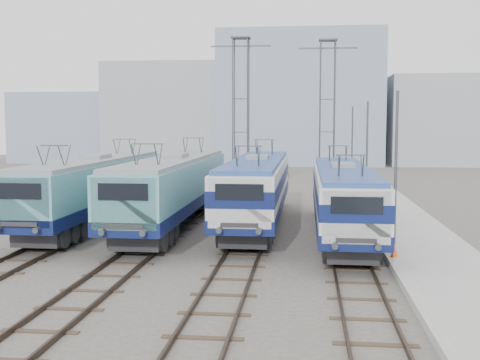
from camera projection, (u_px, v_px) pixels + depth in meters
name	position (u px, v px, depth m)	size (l,w,h in m)	color
ground	(181.00, 265.00, 24.05)	(160.00, 160.00, 0.00)	#514C47
platform	(409.00, 231.00, 30.83)	(4.00, 70.00, 0.30)	#9E9E99
locomotive_far_left	(95.00, 185.00, 33.35)	(2.89, 18.25, 3.44)	#0D1749
locomotive_center_left	(174.00, 185.00, 32.77)	(2.95, 18.66, 3.51)	#0D1749
locomotive_center_right	(257.00, 184.00, 33.17)	(2.88, 18.18, 3.42)	#0D1749
locomotive_far_right	(343.00, 193.00, 29.87)	(2.71, 17.13, 3.22)	#0D1749
catenary_tower_west	(241.00, 110.00, 45.19)	(4.50, 1.20, 12.00)	#3F4247
catenary_tower_east	(327.00, 111.00, 46.46)	(4.50, 1.20, 12.00)	#3F4247
mast_front	(396.00, 176.00, 24.75)	(0.12, 0.12, 7.00)	#3F4247
mast_mid	(367.00, 159.00, 36.63)	(0.12, 0.12, 7.00)	#3F4247
mast_rear	(352.00, 150.00, 48.50)	(0.12, 0.12, 7.00)	#3F4247
safety_cone	(394.00, 250.00, 24.21)	(0.29, 0.29, 0.59)	#CD4413
building_west	(174.00, 114.00, 86.27)	(18.00, 12.00, 14.00)	#8F95A0
building_center	(300.00, 99.00, 84.11)	(22.00, 14.00, 18.00)	#828EA1
building_east	(447.00, 121.00, 82.21)	(16.00, 12.00, 12.00)	#8F95A0
building_far_west	(67.00, 128.00, 88.20)	(14.00, 10.00, 10.00)	#828EA1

